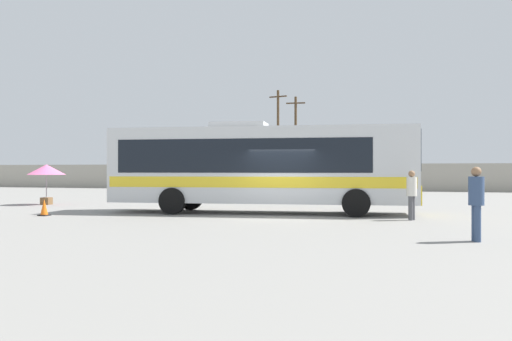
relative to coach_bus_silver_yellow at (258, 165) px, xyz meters
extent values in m
plane|color=gray|center=(1.25, 8.59, -1.94)|extent=(300.00, 300.00, 0.00)
cube|color=#9E998C|center=(1.25, 24.86, -0.80)|extent=(80.00, 0.30, 2.27)
cube|color=silver|center=(0.13, 0.01, -0.02)|extent=(12.20, 3.79, 2.95)
cube|color=black|center=(-0.46, -0.05, 0.33)|extent=(10.05, 3.60, 1.30)
cube|color=yellow|center=(0.13, 0.01, -0.67)|extent=(11.96, 3.79, 0.41)
cube|color=#19212D|center=(6.11, 0.64, 0.51)|extent=(0.28, 2.29, 1.54)
cube|color=yellow|center=(6.12, 0.64, -1.14)|extent=(0.32, 2.49, 0.71)
cube|color=#B2B2B2|center=(-0.76, -0.08, 1.58)|extent=(2.33, 1.63, 0.24)
cylinder|color=black|center=(3.70, 1.62, -1.42)|extent=(1.07, 0.41, 1.04)
cylinder|color=black|center=(3.96, -0.81, -1.42)|extent=(1.07, 0.41, 1.04)
cylinder|color=black|center=(-3.27, 0.89, -1.42)|extent=(1.07, 0.41, 1.04)
cylinder|color=black|center=(-3.02, -1.55, -1.42)|extent=(1.07, 0.41, 1.04)
cylinder|color=#4C4C51|center=(5.94, -1.38, -1.53)|extent=(0.16, 0.16, 0.83)
cylinder|color=#4C4C51|center=(5.87, -1.52, -1.53)|extent=(0.16, 0.16, 0.83)
cylinder|color=silver|center=(5.91, -1.45, -0.78)|extent=(0.46, 0.46, 0.66)
sphere|color=#8C6647|center=(5.91, -1.45, -0.34)|extent=(0.22, 0.22, 0.22)
cylinder|color=#33476B|center=(7.35, -6.77, -1.50)|extent=(0.16, 0.16, 0.87)
cylinder|color=#33476B|center=(7.32, -6.61, -1.50)|extent=(0.16, 0.16, 0.87)
cylinder|color=#33476B|center=(7.33, -6.69, -0.72)|extent=(0.43, 0.43, 0.69)
sphere|color=#8C6647|center=(7.33, -6.69, -0.26)|extent=(0.24, 0.24, 0.24)
cylinder|color=gray|center=(-11.56, 2.09, -0.96)|extent=(0.05, 0.05, 1.96)
cone|color=pink|center=(-11.56, 2.09, -0.19)|extent=(1.84, 1.84, 0.51)
cube|color=brown|center=(-11.56, 2.09, -1.76)|extent=(0.49, 0.49, 0.36)
cube|color=navy|center=(-13.97, 21.17, -1.29)|extent=(4.46, 2.18, 0.66)
cube|color=black|center=(-13.76, 21.16, -0.68)|extent=(2.51, 1.86, 0.54)
cylinder|color=black|center=(-15.38, 20.42, -1.62)|extent=(0.66, 0.28, 0.64)
cylinder|color=black|center=(-15.22, 22.17, -1.62)|extent=(0.66, 0.28, 0.64)
cylinder|color=black|center=(-12.72, 20.18, -1.62)|extent=(0.66, 0.28, 0.64)
cylinder|color=black|center=(-12.56, 21.93, -1.62)|extent=(0.66, 0.28, 0.64)
cube|color=#B7BABF|center=(-7.59, 20.62, -1.30)|extent=(4.26, 1.92, 0.64)
cube|color=black|center=(-7.80, 20.62, -0.72)|extent=(2.36, 1.72, 0.52)
cylinder|color=black|center=(-6.26, 21.46, -1.62)|extent=(0.65, 0.24, 0.64)
cylinder|color=black|center=(-6.32, 19.70, -1.62)|extent=(0.65, 0.24, 0.64)
cylinder|color=black|center=(-8.87, 21.54, -1.62)|extent=(0.65, 0.24, 0.64)
cylinder|color=black|center=(-8.92, 19.77, -1.62)|extent=(0.65, 0.24, 0.64)
cube|color=black|center=(-2.04, 21.02, -1.32)|extent=(4.64, 2.12, 0.61)
cube|color=black|center=(-2.26, 21.00, -0.76)|extent=(2.60, 1.83, 0.50)
cylinder|color=black|center=(-0.70, 22.00, -1.62)|extent=(0.65, 0.27, 0.64)
cylinder|color=black|center=(-0.58, 20.24, -1.62)|extent=(0.65, 0.27, 0.64)
cylinder|color=black|center=(-3.50, 21.80, -1.62)|extent=(0.65, 0.27, 0.64)
cylinder|color=black|center=(-3.37, 20.04, -1.62)|extent=(0.65, 0.27, 0.64)
cylinder|color=#4C3823|center=(-5.85, 28.00, 2.70)|extent=(0.24, 0.24, 9.28)
cube|color=#473321|center=(-5.85, 28.00, 6.74)|extent=(1.78, 0.53, 0.12)
cylinder|color=#4C3823|center=(-4.19, 28.19, 2.38)|extent=(0.24, 0.24, 8.64)
cube|color=#473321|center=(-4.19, 28.19, 6.10)|extent=(1.80, 0.26, 0.12)
cylinder|color=brown|center=(-15.49, 31.21, -0.55)|extent=(0.32, 0.32, 2.78)
ellipsoid|color=#23561E|center=(-15.49, 31.21, 2.06)|extent=(3.48, 3.48, 2.96)
cylinder|color=brown|center=(-4.74, 31.39, -0.84)|extent=(0.32, 0.32, 2.20)
ellipsoid|color=#23561E|center=(-4.74, 31.39, 1.39)|extent=(3.21, 3.21, 2.73)
cube|color=black|center=(-7.41, -3.42, -1.92)|extent=(0.36, 0.36, 0.04)
cone|color=orange|center=(-7.41, -3.42, -1.60)|extent=(0.28, 0.28, 0.60)
camera|label=1|loc=(5.68, -20.28, -0.22)|focal=36.88mm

